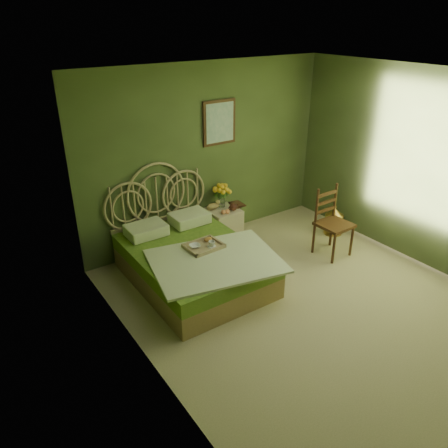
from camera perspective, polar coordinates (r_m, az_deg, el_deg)
floor at (r=5.45m, az=11.08°, el=-10.28°), size 4.50×4.50×0.00m
ceiling at (r=4.46m, az=14.04°, el=17.83°), size 4.50×4.50×0.00m
wall_back at (r=6.44m, az=-2.15°, el=9.03°), size 4.00×0.00×4.00m
wall_left at (r=3.74m, az=-9.61°, el=-4.55°), size 0.00×4.50×4.50m
wall_right at (r=6.34m, az=25.19°, el=6.26°), size 0.00×4.50×4.50m
wall_art at (r=6.41m, az=-0.61°, el=13.11°), size 0.54×0.04×0.64m
bed at (r=5.68m, az=-4.25°, el=-4.60°), size 1.70×2.16×1.33m
nightstand at (r=6.64m, az=-0.13°, el=0.71°), size 0.46×0.47×0.93m
chair at (r=6.37m, az=13.75°, el=0.83°), size 0.45×0.45×0.99m
birdcage at (r=7.07m, az=14.16°, el=0.33°), size 0.28×0.28×0.43m
book_lower at (r=6.66m, az=1.08°, el=2.40°), size 0.20×0.26×0.02m
book_upper at (r=6.66m, az=1.08°, el=2.54°), size 0.18×0.23×0.02m
cereal_bowl at (r=5.49m, az=-3.82°, el=-2.89°), size 0.16×0.16×0.03m
coffee_cup at (r=5.47m, az=-1.62°, el=-2.63°), size 0.10×0.10×0.08m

